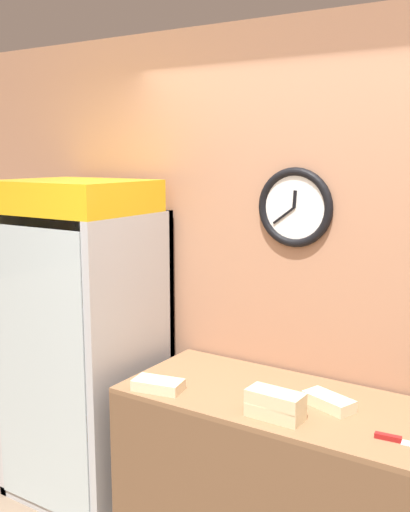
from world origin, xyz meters
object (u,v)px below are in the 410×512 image
at_px(sandwich_stack_bottom, 275,411).
at_px(sandwich_stack_middle, 275,398).
at_px(sandwich_flat_right, 158,385).
at_px(chefs_knife, 401,441).
at_px(sandwich_flat_left, 329,402).
at_px(beverage_cooler, 90,322).

bearing_deg(sandwich_stack_bottom, sandwich_stack_middle, 0.00).
relative_size(sandwich_flat_right, chefs_knife, 0.90).
bearing_deg(sandwich_stack_middle, sandwich_stack_bottom, 0.00).
xyz_separation_m(sandwich_stack_bottom, sandwich_flat_right, (-0.62, -0.03, -0.00)).
bearing_deg(sandwich_flat_left, beverage_cooler, 179.02).
distance_m(sandwich_stack_bottom, sandwich_stack_middle, 0.06).
relative_size(sandwich_stack_bottom, chefs_knife, 0.87).
distance_m(sandwich_stack_middle, sandwich_flat_left, 0.29).
bearing_deg(sandwich_flat_right, sandwich_stack_bottom, 2.41).
height_order(beverage_cooler, chefs_knife, beverage_cooler).
height_order(sandwich_stack_bottom, sandwich_flat_left, sandwich_stack_bottom).
distance_m(beverage_cooler, sandwich_stack_middle, 1.37).
height_order(sandwich_flat_left, sandwich_flat_right, sandwich_flat_left).
bearing_deg(sandwich_flat_left, chefs_knife, -23.88).
bearing_deg(sandwich_flat_left, sandwich_stack_bottom, -124.08).
xyz_separation_m(sandwich_stack_bottom, chefs_knife, (0.53, 0.07, -0.02)).
relative_size(sandwich_flat_left, sandwich_flat_right, 1.00).
bearing_deg(sandwich_stack_middle, beverage_cooler, 169.08).
xyz_separation_m(sandwich_stack_middle, chefs_knife, (0.53, 0.07, -0.08)).
bearing_deg(sandwich_flat_right, chefs_knife, 4.79).
xyz_separation_m(sandwich_stack_middle, sandwich_flat_right, (-0.62, -0.03, -0.07)).
relative_size(sandwich_stack_bottom, sandwich_flat_right, 0.97).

